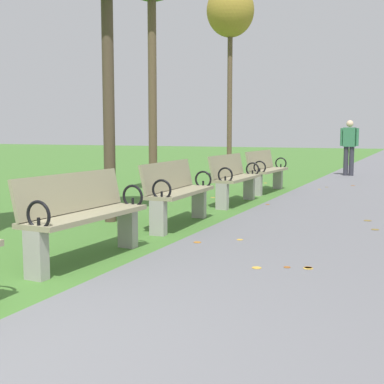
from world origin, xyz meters
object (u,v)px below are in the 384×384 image
at_px(park_bench_3, 177,191).
at_px(park_bench_4, 234,178).
at_px(pedestrian_walking, 349,145).
at_px(park_bench_5, 266,170).
at_px(tree_5, 230,14).
at_px(park_bench_2, 83,214).

xyz_separation_m(park_bench_3, park_bench_4, (-0.00, 2.42, 0.00)).
distance_m(park_bench_3, pedestrian_walking, 9.54).
distance_m(park_bench_3, park_bench_5, 4.53).
xyz_separation_m(tree_5, pedestrian_walking, (2.65, 3.03, -3.36)).
bearing_deg(park_bench_5, pedestrian_walking, 77.27).
distance_m(park_bench_4, park_bench_5, 2.11).
distance_m(park_bench_2, pedestrian_walking, 11.76).
xyz_separation_m(park_bench_4, tree_5, (-1.53, 4.01, 3.81)).
bearing_deg(park_bench_3, park_bench_4, 90.00).
height_order(park_bench_4, pedestrian_walking, pedestrian_walking).
height_order(tree_5, pedestrian_walking, tree_5).
distance_m(park_bench_4, tree_5, 5.74).
height_order(park_bench_3, tree_5, tree_5).
height_order(park_bench_3, pedestrian_walking, pedestrian_walking).
bearing_deg(park_bench_5, park_bench_4, -90.00).
bearing_deg(park_bench_3, park_bench_2, -90.00).
bearing_deg(park_bench_2, pedestrian_walking, 84.56).
distance_m(park_bench_5, pedestrian_walking, 5.08).
distance_m(park_bench_3, tree_5, 7.63).
bearing_deg(park_bench_2, park_bench_4, 90.00).
height_order(park_bench_3, park_bench_5, same).
bearing_deg(park_bench_5, park_bench_3, -90.00).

